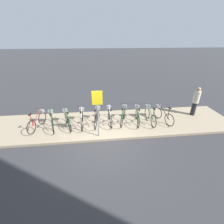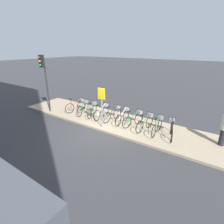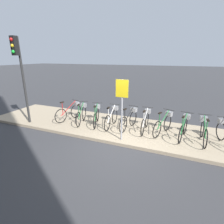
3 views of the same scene
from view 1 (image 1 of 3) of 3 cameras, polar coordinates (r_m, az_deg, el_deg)
ground_plane at (r=6.99m, az=-2.80°, el=-11.12°), size 120.00×120.00×0.00m
sidewalk at (r=8.14m, az=-3.49°, el=-4.55°), size 14.10×2.89×0.12m
parked_bicycle_0 at (r=8.39m, az=-26.40°, el=-2.69°), size 0.56×1.54×0.98m
parked_bicycle_1 at (r=8.09m, az=-21.91°, el=-2.82°), size 0.59×1.53×0.98m
parked_bicycle_2 at (r=7.96m, az=-16.72°, el=-2.43°), size 0.66×1.51×0.98m
parked_bicycle_3 at (r=7.88m, az=-11.38°, el=-2.06°), size 0.46×1.59×0.98m
parked_bicycle_4 at (r=7.91m, az=-5.78°, el=-1.55°), size 0.46×1.57×0.98m
parked_bicycle_5 at (r=7.96m, az=-0.87°, el=-1.21°), size 0.46×1.59×0.98m
parked_bicycle_6 at (r=8.04m, az=4.34°, el=-0.98°), size 0.64×1.52×0.98m
parked_bicycle_7 at (r=8.10m, az=9.65°, el=-1.06°), size 0.46×1.57×0.98m
parked_bicycle_8 at (r=8.28m, az=14.17°, el=-0.91°), size 0.46×1.59×0.98m
parked_bicycle_9 at (r=8.55m, az=18.61°, el=-0.61°), size 0.62×1.52×0.98m
pedestrian at (r=9.81m, az=29.27°, el=3.74°), size 0.34×0.34×1.69m
sign_post at (r=6.38m, az=-5.52°, el=2.00°), size 0.44×0.07×2.21m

